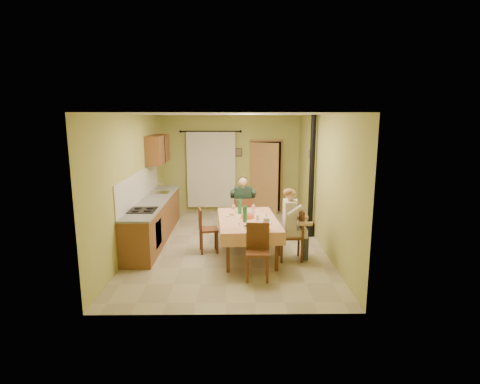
{
  "coord_description": "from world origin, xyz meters",
  "views": [
    {
      "loc": [
        0.15,
        -7.85,
        2.73
      ],
      "look_at": [
        0.25,
        0.1,
        1.15
      ],
      "focal_mm": 28.0,
      "sensor_mm": 36.0,
      "label": 1
    }
  ],
  "objects_px": {
    "chair_right": "(291,245)",
    "man_right": "(291,216)",
    "chair_left": "(208,238)",
    "dining_table": "(248,237)",
    "stove_flue": "(311,193)",
    "chair_near": "(257,262)",
    "man_far": "(243,200)",
    "chair_far": "(243,225)"
  },
  "relations": [
    {
      "from": "chair_left",
      "to": "man_right",
      "type": "xyz_separation_m",
      "value": [
        1.64,
        -0.45,
        0.59
      ]
    },
    {
      "from": "chair_left",
      "to": "man_far",
      "type": "relative_size",
      "value": 0.67
    },
    {
      "from": "chair_far",
      "to": "man_right",
      "type": "relative_size",
      "value": 0.68
    },
    {
      "from": "chair_right",
      "to": "man_right",
      "type": "xyz_separation_m",
      "value": [
        -0.02,
        0.0,
        0.59
      ]
    },
    {
      "from": "man_far",
      "to": "chair_left",
      "type": "bearing_deg",
      "value": -129.77
    },
    {
      "from": "chair_far",
      "to": "chair_right",
      "type": "xyz_separation_m",
      "value": [
        0.92,
        -1.37,
        0.0
      ]
    },
    {
      "from": "chair_far",
      "to": "man_far",
      "type": "distance_m",
      "value": 0.59
    },
    {
      "from": "dining_table",
      "to": "chair_far",
      "type": "relative_size",
      "value": 2.12
    },
    {
      "from": "man_right",
      "to": "chair_right",
      "type": "bearing_deg",
      "value": -90.0
    },
    {
      "from": "dining_table",
      "to": "man_right",
      "type": "relative_size",
      "value": 1.45
    },
    {
      "from": "man_far",
      "to": "dining_table",
      "type": "bearing_deg",
      "value": -87.85
    },
    {
      "from": "man_far",
      "to": "man_right",
      "type": "bearing_deg",
      "value": -58.6
    },
    {
      "from": "chair_far",
      "to": "chair_left",
      "type": "xyz_separation_m",
      "value": [
        -0.74,
        -0.93,
        -0.0
      ]
    },
    {
      "from": "chair_right",
      "to": "man_right",
      "type": "height_order",
      "value": "man_right"
    },
    {
      "from": "chair_left",
      "to": "man_right",
      "type": "distance_m",
      "value": 1.8
    },
    {
      "from": "man_right",
      "to": "chair_near",
      "type": "bearing_deg",
      "value": 141.87
    },
    {
      "from": "chair_far",
      "to": "chair_right",
      "type": "relative_size",
      "value": 0.94
    },
    {
      "from": "chair_near",
      "to": "stove_flue",
      "type": "relative_size",
      "value": 0.34
    },
    {
      "from": "chair_right",
      "to": "man_right",
      "type": "bearing_deg",
      "value": 90.0
    },
    {
      "from": "dining_table",
      "to": "stove_flue",
      "type": "bearing_deg",
      "value": 36.05
    },
    {
      "from": "chair_far",
      "to": "man_right",
      "type": "distance_m",
      "value": 1.75
    },
    {
      "from": "chair_far",
      "to": "chair_left",
      "type": "height_order",
      "value": "chair_far"
    },
    {
      "from": "chair_near",
      "to": "chair_left",
      "type": "relative_size",
      "value": 1.02
    },
    {
      "from": "man_far",
      "to": "chair_near",
      "type": "bearing_deg",
      "value": -86.46
    },
    {
      "from": "dining_table",
      "to": "chair_far",
      "type": "xyz_separation_m",
      "value": [
        -0.08,
        1.12,
        -0.09
      ]
    },
    {
      "from": "dining_table",
      "to": "chair_far",
      "type": "bearing_deg",
      "value": 89.85
    },
    {
      "from": "chair_right",
      "to": "man_right",
      "type": "relative_size",
      "value": 0.73
    },
    {
      "from": "chair_near",
      "to": "chair_right",
      "type": "distance_m",
      "value": 1.13
    },
    {
      "from": "chair_far",
      "to": "chair_near",
      "type": "relative_size",
      "value": 1.0
    },
    {
      "from": "chair_right",
      "to": "chair_left",
      "type": "xyz_separation_m",
      "value": [
        -1.66,
        0.45,
        -0.0
      ]
    },
    {
      "from": "chair_far",
      "to": "man_far",
      "type": "relative_size",
      "value": 0.68
    },
    {
      "from": "chair_near",
      "to": "chair_left",
      "type": "distance_m",
      "value": 1.63
    },
    {
      "from": "chair_right",
      "to": "stove_flue",
      "type": "distance_m",
      "value": 1.81
    },
    {
      "from": "man_far",
      "to": "stove_flue",
      "type": "relative_size",
      "value": 0.5
    },
    {
      "from": "dining_table",
      "to": "chair_right",
      "type": "bearing_deg",
      "value": -20.6
    },
    {
      "from": "man_far",
      "to": "stove_flue",
      "type": "distance_m",
      "value": 1.59
    },
    {
      "from": "chair_left",
      "to": "man_far",
      "type": "xyz_separation_m",
      "value": [
        0.74,
        0.94,
        0.59
      ]
    },
    {
      "from": "dining_table",
      "to": "chair_right",
      "type": "relative_size",
      "value": 1.99
    },
    {
      "from": "chair_left",
      "to": "chair_near",
      "type": "bearing_deg",
      "value": 25.05
    },
    {
      "from": "chair_near",
      "to": "man_far",
      "type": "xyz_separation_m",
      "value": [
        -0.21,
        2.27,
        0.59
      ]
    },
    {
      "from": "man_right",
      "to": "stove_flue",
      "type": "bearing_deg",
      "value": -23.85
    },
    {
      "from": "man_right",
      "to": "chair_left",
      "type": "bearing_deg",
      "value": 75.03
    }
  ]
}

